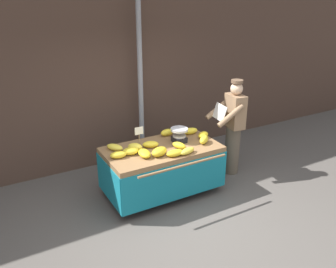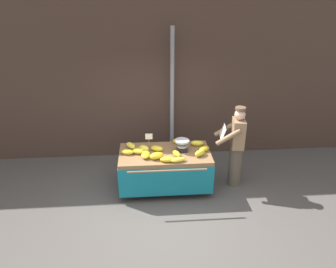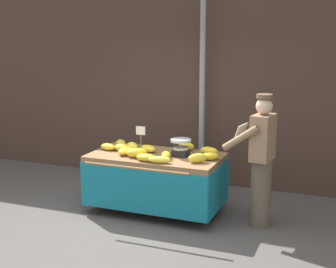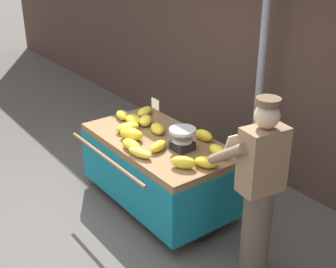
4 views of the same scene
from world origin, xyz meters
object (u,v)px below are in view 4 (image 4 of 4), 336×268
(weighing_scale, at_px, (182,139))
(banana_bunch_3, at_px, (218,151))
(street_pole, at_px, (262,62))
(price_sign, at_px, (155,107))
(vendor_person, at_px, (259,190))
(banana_bunch_1, at_px, (140,153))
(banana_bunch_4, at_px, (133,120))
(banana_bunch_6, at_px, (131,145))
(banana_bunch_2, at_px, (206,162))
(banana_bunch_0, at_px, (131,134))
(banana_bunch_5, at_px, (146,121))
(banana_bunch_13, at_px, (145,112))
(banana_bunch_8, at_px, (204,135))
(banana_bunch_12, at_px, (128,127))
(banana_bunch_7, at_px, (158,146))
(banana_bunch_10, at_px, (158,129))
(banana_bunch_11, at_px, (183,162))
(banana_cart, at_px, (159,158))
(banana_bunch_9, at_px, (123,115))

(weighing_scale, relative_size, banana_bunch_3, 1.06)
(street_pole, xyz_separation_m, banana_bunch_3, (0.43, -1.01, -0.66))
(price_sign, height_order, vendor_person, vendor_person)
(banana_bunch_1, height_order, vendor_person, vendor_person)
(banana_bunch_4, distance_m, vendor_person, 1.95)
(price_sign, relative_size, banana_bunch_4, 1.41)
(street_pole, bearing_deg, banana_bunch_6, -97.81)
(banana_bunch_6, bearing_deg, banana_bunch_2, 26.06)
(street_pole, height_order, banana_bunch_0, street_pole)
(street_pole, height_order, banana_bunch_5, street_pole)
(banana_bunch_3, bearing_deg, banana_bunch_1, -125.94)
(banana_bunch_1, height_order, banana_bunch_13, banana_bunch_13)
(banana_bunch_2, height_order, banana_bunch_3, banana_bunch_3)
(banana_bunch_8, relative_size, banana_bunch_12, 0.84)
(banana_bunch_1, height_order, banana_bunch_7, banana_bunch_7)
(vendor_person, bearing_deg, banana_bunch_4, -179.26)
(banana_bunch_3, xyz_separation_m, banana_bunch_10, (-0.83, -0.16, -0.01))
(banana_bunch_2, height_order, vendor_person, vendor_person)
(banana_bunch_13, height_order, vendor_person, vendor_person)
(banana_bunch_6, xyz_separation_m, banana_bunch_11, (0.64, 0.18, 0.01))
(banana_cart, bearing_deg, street_pole, 78.82)
(banana_bunch_1, bearing_deg, street_pole, 88.98)
(banana_bunch_1, xyz_separation_m, vendor_person, (1.21, 0.42, 0.01))
(banana_bunch_12, bearing_deg, price_sign, 77.31)
(banana_bunch_10, distance_m, banana_bunch_11, 0.86)
(banana_bunch_6, bearing_deg, street_pole, 82.19)
(banana_bunch_6, distance_m, banana_bunch_7, 0.28)
(banana_bunch_7, relative_size, banana_bunch_8, 1.03)
(banana_bunch_2, distance_m, banana_bunch_8, 0.61)
(banana_bunch_11, bearing_deg, weighing_scale, 143.12)
(price_sign, xyz_separation_m, banana_bunch_8, (0.61, 0.21, -0.19))
(banana_bunch_1, relative_size, banana_bunch_5, 1.28)
(street_pole, height_order, banana_bunch_11, street_pole)
(banana_bunch_5, distance_m, vendor_person, 1.84)
(vendor_person, bearing_deg, price_sign, 175.45)
(banana_cart, height_order, banana_bunch_5, banana_bunch_5)
(banana_bunch_3, distance_m, banana_bunch_12, 1.13)
(banana_bunch_2, distance_m, banana_bunch_9, 1.51)
(street_pole, bearing_deg, banana_bunch_9, -127.48)
(banana_bunch_1, bearing_deg, banana_bunch_7, 90.94)
(banana_bunch_11, bearing_deg, banana_bunch_8, 122.38)
(street_pole, bearing_deg, vendor_person, -46.13)
(banana_cart, bearing_deg, banana_bunch_7, -36.75)
(banana_bunch_8, bearing_deg, price_sign, -161.04)
(banana_bunch_7, bearing_deg, street_pole, 88.67)
(street_pole, bearing_deg, banana_bunch_4, -121.68)
(price_sign, relative_size, banana_bunch_6, 1.21)
(banana_bunch_6, bearing_deg, banana_bunch_5, 132.77)
(banana_bunch_7, distance_m, banana_bunch_13, 0.99)
(banana_cart, height_order, banana_bunch_0, banana_bunch_0)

